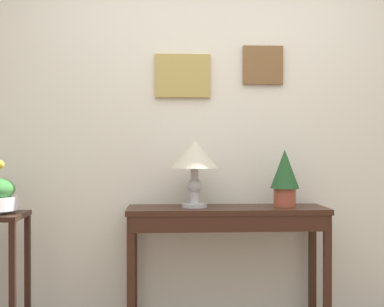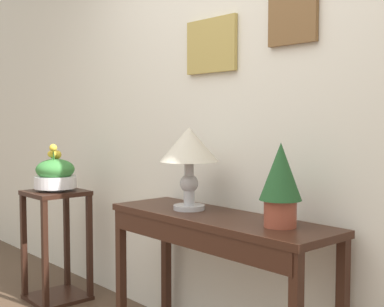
{
  "view_description": "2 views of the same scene",
  "coord_description": "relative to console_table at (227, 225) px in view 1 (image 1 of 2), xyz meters",
  "views": [
    {
      "loc": [
        -0.33,
        -2.03,
        1.15
      ],
      "look_at": [
        -0.16,
        1.31,
        1.13
      ],
      "focal_mm": 48.18,
      "sensor_mm": 36.0,
      "label": 1
    },
    {
      "loc": [
        1.9,
        -0.47,
        1.26
      ],
      "look_at": [
        -0.1,
        1.29,
        1.08
      ],
      "focal_mm": 48.44,
      "sensor_mm": 36.0,
      "label": 2
    }
  ],
  "objects": [
    {
      "name": "console_table",
      "position": [
        0.0,
        0.0,
        0.0
      ],
      "size": [
        1.29,
        0.39,
        0.78
      ],
      "color": "#381E14",
      "rests_on": "ground"
    },
    {
      "name": "potted_plant_on_console",
      "position": [
        0.39,
        0.04,
        0.32
      ],
      "size": [
        0.19,
        0.19,
        0.38
      ],
      "color": "#9E4733",
      "rests_on": "console_table"
    },
    {
      "name": "back_wall_with_art",
      "position": [
        -0.07,
        0.31,
        0.73
      ],
      "size": [
        9.0,
        0.13,
        2.8
      ],
      "color": "silver",
      "rests_on": "ground"
    },
    {
      "name": "table_lamp",
      "position": [
        -0.21,
        0.02,
        0.43
      ],
      "size": [
        0.31,
        0.31,
        0.44
      ],
      "color": "#B7B7BC",
      "rests_on": "console_table"
    }
  ]
}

